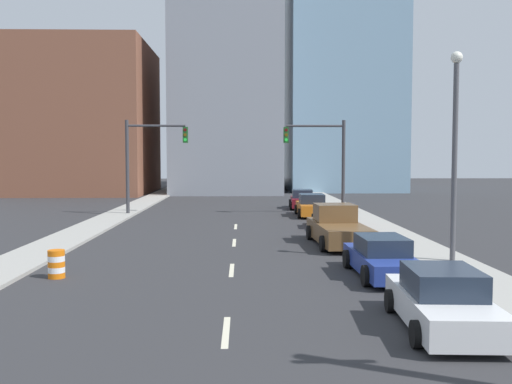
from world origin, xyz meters
The scene contains 19 objects.
sidewalk_left centered at (-8.18, 44.26, 0.07)m, with size 2.29×88.52×0.13m.
sidewalk_right centered at (8.18, 44.26, 0.07)m, with size 2.29×88.52×0.13m.
lane_stripe_at_9m centered at (0.00, 8.50, 0.00)m, with size 0.16×2.40×0.01m, color beige.
lane_stripe_at_16m centered at (0.00, 15.72, 0.00)m, with size 0.16×2.40×0.01m, color beige.
lane_stripe_at_22m centered at (0.00, 22.26, 0.00)m, with size 0.16×2.40×0.01m, color beige.
lane_stripe_at_28m centered at (0.00, 28.41, 0.00)m, with size 0.16×2.40×0.01m, color beige.
building_brick_left centered at (-16.92, 59.63, 8.16)m, with size 14.00×16.00×16.32m.
building_office_center centered at (-1.30, 63.63, 14.46)m, with size 12.00×20.00×28.92m.
building_glass_right centered at (12.43, 67.63, 13.63)m, with size 13.00×20.00×27.25m.
traffic_signal_left centered at (-6.42, 35.18, 4.26)m, with size 4.33×0.35×6.61m.
traffic_signal_right centered at (6.31, 35.18, 4.26)m, with size 4.33×0.35×6.61m.
traffic_barrel centered at (-5.88, 14.53, 0.47)m, with size 0.56×0.56×0.95m.
street_lamp centered at (8.39, 16.68, 4.66)m, with size 0.44×0.44×8.00m.
sedan_white centered at (5.13, 8.62, 0.66)m, with size 2.29×4.65×1.46m.
sedan_blue centered at (5.15, 14.53, 0.64)m, with size 2.06×4.82×1.38m.
pickup_truck_brown centered at (4.82, 21.57, 0.76)m, with size 2.54×5.83×1.83m.
sedan_red centered at (5.49, 27.62, 0.63)m, with size 2.28×4.44×1.37m.
sedan_orange centered at (5.14, 34.09, 0.69)m, with size 2.18×4.68×1.53m.
sedan_maroon centered at (5.09, 39.76, 0.67)m, with size 2.20×4.38×1.49m.
Camera 1 is at (0.39, -4.61, 4.11)m, focal length 40.00 mm.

